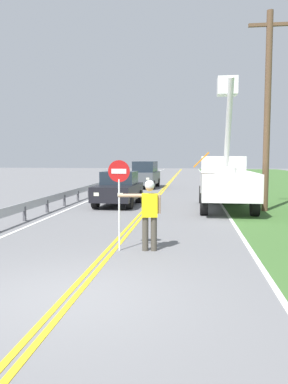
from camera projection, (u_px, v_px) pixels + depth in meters
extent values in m
plane|color=slate|center=(71.00, 296.00, 6.59)|extent=(160.00, 160.00, 0.00)
cube|color=yellow|center=(160.00, 192.00, 26.37)|extent=(0.11, 110.00, 0.01)
cube|color=yellow|center=(162.00, 192.00, 26.35)|extent=(0.11, 110.00, 0.01)
cube|color=silver|center=(214.00, 193.00, 25.92)|extent=(0.12, 110.00, 0.01)
cube|color=silver|center=(110.00, 192.00, 26.80)|extent=(0.12, 110.00, 0.01)
cylinder|color=#474238|center=(154.00, 234.00, 9.80)|extent=(0.16, 0.16, 0.88)
cylinder|color=#474238|center=(145.00, 234.00, 9.80)|extent=(0.16, 0.16, 0.88)
cube|color=yellow|center=(150.00, 205.00, 9.73)|extent=(0.42, 0.28, 0.60)
cylinder|color=tan|center=(130.00, 195.00, 9.72)|extent=(0.61, 0.16, 0.09)
cylinder|color=tan|center=(159.00, 204.00, 9.73)|extent=(0.09, 0.09, 0.48)
sphere|color=tan|center=(150.00, 187.00, 9.69)|extent=(0.22, 0.22, 0.22)
sphere|color=white|center=(150.00, 185.00, 9.69)|extent=(0.25, 0.25, 0.25)
cylinder|color=silver|center=(119.00, 215.00, 9.76)|extent=(0.04, 0.04, 1.85)
cylinder|color=#B71414|center=(119.00, 171.00, 9.66)|extent=(0.56, 0.03, 0.56)
cube|color=white|center=(119.00, 171.00, 9.65)|extent=(0.38, 0.01, 0.12)
cube|color=white|center=(228.00, 185.00, 16.69)|extent=(2.35, 4.63, 1.10)
cube|color=white|center=(222.00, 175.00, 20.07)|extent=(2.22, 2.13, 2.00)
cube|color=#1E2833|center=(221.00, 169.00, 21.06)|extent=(1.98, 0.08, 0.90)
cylinder|color=silver|center=(230.00, 170.00, 15.72)|extent=(0.56, 0.56, 0.24)
cylinder|color=silver|center=(228.00, 124.00, 16.58)|extent=(0.27, 2.30, 3.76)
cube|color=white|center=(227.00, 86.00, 17.44)|extent=(0.91, 0.91, 0.80)
cube|color=orange|center=(201.00, 160.00, 14.97)|extent=(0.60, 0.81, 0.59)
cylinder|color=black|center=(202.00, 194.00, 20.10)|extent=(0.33, 0.92, 0.92)
cylinder|color=black|center=(242.00, 195.00, 19.83)|extent=(0.33, 0.92, 0.92)
cylinder|color=black|center=(204.00, 204.00, 15.87)|extent=(0.33, 0.92, 0.92)
cylinder|color=black|center=(255.00, 205.00, 15.60)|extent=(0.33, 0.92, 0.92)
cube|color=black|center=(118.00, 192.00, 19.05)|extent=(1.97, 4.16, 0.72)
cube|color=#1E2833|center=(119.00, 178.00, 19.23)|extent=(1.68, 1.77, 0.64)
cube|color=#EAEACC|center=(120.00, 195.00, 16.96)|extent=(0.24, 0.07, 0.16)
cube|color=#EAEACC|center=(96.00, 194.00, 17.13)|extent=(0.24, 0.07, 0.16)
cylinder|color=black|center=(130.00, 202.00, 17.70)|extent=(0.30, 0.69, 0.68)
cylinder|color=black|center=(95.00, 201.00, 17.96)|extent=(0.30, 0.69, 0.68)
cylinder|color=black|center=(139.00, 196.00, 20.21)|extent=(0.30, 0.69, 0.68)
cylinder|color=black|center=(109.00, 196.00, 20.46)|extent=(0.30, 0.69, 0.68)
cube|color=#4C5156|center=(145.00, 178.00, 30.38)|extent=(2.02, 4.67, 0.92)
cube|color=#1E2833|center=(145.00, 167.00, 30.30)|extent=(1.73, 2.91, 0.84)
cube|color=#EAEACC|center=(148.00, 179.00, 28.05)|extent=(0.24, 0.07, 0.16)
cube|color=#EAEACC|center=(133.00, 179.00, 28.22)|extent=(0.24, 0.07, 0.16)
cylinder|color=black|center=(153.00, 185.00, 28.89)|extent=(0.31, 0.69, 0.68)
cylinder|color=black|center=(132.00, 185.00, 29.15)|extent=(0.31, 0.69, 0.68)
cylinder|color=black|center=(158.00, 182.00, 31.69)|extent=(0.31, 0.69, 0.68)
cylinder|color=black|center=(138.00, 182.00, 31.95)|extent=(0.31, 0.69, 0.68)
cylinder|color=brown|center=(267.00, 113.00, 16.75)|extent=(0.28, 0.28, 8.71)
cube|color=brown|center=(270.00, 25.00, 16.41)|extent=(1.80, 0.14, 0.14)
cube|color=#9EA0A3|center=(84.00, 189.00, 22.29)|extent=(0.06, 32.00, 0.32)
cube|color=#4C4C51|center=(24.00, 214.00, 14.40)|extent=(0.10, 0.10, 0.55)
cube|color=#4C4C51|center=(47.00, 206.00, 16.66)|extent=(0.10, 0.10, 0.55)
cube|color=#4C4C51|center=(64.00, 200.00, 18.92)|extent=(0.10, 0.10, 0.55)
cube|color=#4C4C51|center=(78.00, 196.00, 21.18)|extent=(0.10, 0.10, 0.55)
cube|color=#4C4C51|center=(89.00, 192.00, 23.44)|extent=(0.10, 0.10, 0.55)
cube|color=#4C4C51|center=(98.00, 189.00, 25.70)|extent=(0.10, 0.10, 0.55)
cube|color=#4C4C51|center=(105.00, 187.00, 27.96)|extent=(0.10, 0.10, 0.55)
cube|color=#4C4C51|center=(112.00, 184.00, 30.22)|extent=(0.10, 0.10, 0.55)
cube|color=#4C4C51|center=(117.00, 183.00, 32.48)|extent=(0.10, 0.10, 0.55)
cube|color=#4C4C51|center=(122.00, 181.00, 34.74)|extent=(0.10, 0.10, 0.55)
cube|color=#4C4C51|center=(126.00, 180.00, 37.00)|extent=(0.10, 0.10, 0.55)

